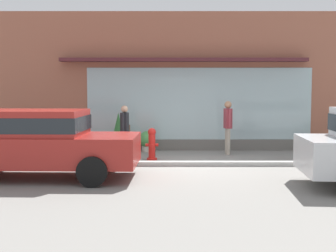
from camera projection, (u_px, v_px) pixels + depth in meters
name	position (u px, v px, depth m)	size (l,w,h in m)	color
ground_plane	(187.00, 165.00, 12.12)	(60.00, 60.00, 0.00)	gray
curb_strip	(188.00, 164.00, 11.92)	(14.00, 0.24, 0.12)	#B2B2AD
storefront	(184.00, 83.00, 15.11)	(14.00, 0.81, 4.68)	#935642
fire_hydrant	(152.00, 144.00, 12.91)	(0.38, 0.34, 0.94)	red
pedestrian_with_handbag	(125.00, 128.00, 13.37)	(0.26, 0.64, 1.58)	#333847
pedestrian_passerby	(228.00, 123.00, 13.95)	(0.25, 0.48, 1.69)	#9E9384
parked_car_red	(36.00, 139.00, 10.21)	(4.60, 2.17, 1.58)	maroon
potted_plant_doorstep	(72.00, 140.00, 14.62)	(0.27, 0.27, 0.81)	#9E6042
potted_plant_window_right	(148.00, 141.00, 14.64)	(0.54, 0.54, 0.69)	#B7B2A3
potted_plant_trailing_edge	(119.00, 133.00, 14.49)	(0.50, 0.50, 1.31)	#4C4C51
potted_plant_low_front	(320.00, 144.00, 14.50)	(0.41, 0.41, 0.54)	#9E6042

